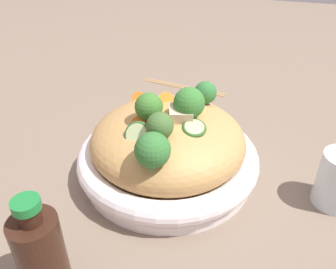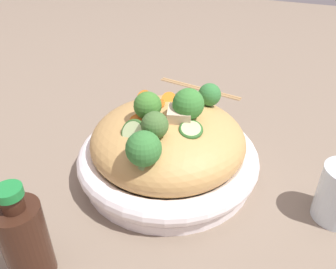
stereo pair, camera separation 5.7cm
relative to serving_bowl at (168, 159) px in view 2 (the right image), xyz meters
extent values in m
plane|color=#7D6B5A|center=(0.00, 0.00, -0.03)|extent=(3.00, 3.00, 0.00)
cylinder|color=white|center=(0.00, 0.00, -0.02)|extent=(0.29, 0.29, 0.02)
torus|color=white|center=(0.00, 0.00, 0.01)|extent=(0.31, 0.31, 0.04)
ellipsoid|color=tan|center=(0.00, 0.00, 0.04)|extent=(0.26, 0.26, 0.11)
torus|color=tan|center=(0.01, 0.00, 0.07)|extent=(0.08, 0.08, 0.02)
torus|color=tan|center=(-0.02, 0.01, 0.08)|extent=(0.07, 0.07, 0.01)
cone|color=#97AF73|center=(0.04, 0.07, 0.08)|extent=(0.02, 0.02, 0.02)
sphere|color=#357A3A|center=(0.04, 0.07, 0.10)|extent=(0.04, 0.04, 0.04)
cone|color=#8CAC69|center=(0.01, -0.06, 0.09)|extent=(0.02, 0.02, 0.02)
sphere|color=#456B34|center=(0.01, -0.06, 0.11)|extent=(0.05, 0.05, 0.04)
cone|color=#97B16D|center=(0.01, -0.11, 0.07)|extent=(0.03, 0.03, 0.02)
sphere|color=#367836|center=(0.01, -0.11, 0.09)|extent=(0.07, 0.07, 0.05)
cone|color=#95B876|center=(-0.02, -0.03, 0.09)|extent=(0.02, 0.02, 0.02)
sphere|color=#407C2F|center=(-0.02, -0.03, 0.11)|extent=(0.05, 0.05, 0.04)
cone|color=#8FB773|center=(0.03, 0.00, 0.09)|extent=(0.03, 0.03, 0.02)
sphere|color=#3A7F34|center=(0.03, 0.00, 0.12)|extent=(0.06, 0.06, 0.05)
cylinder|color=orange|center=(-0.02, 0.04, 0.09)|extent=(0.03, 0.03, 0.02)
cylinder|color=orange|center=(-0.08, 0.07, 0.07)|extent=(0.03, 0.03, 0.02)
cylinder|color=orange|center=(-0.03, 0.02, 0.09)|extent=(0.03, 0.03, 0.02)
cylinder|color=orange|center=(-0.03, -0.04, 0.09)|extent=(0.02, 0.02, 0.02)
cylinder|color=beige|center=(-0.03, -0.07, 0.09)|extent=(0.04, 0.03, 0.03)
torus|color=#36652A|center=(-0.03, -0.07, 0.09)|extent=(0.05, 0.04, 0.04)
cylinder|color=#C6DF96|center=(0.05, -0.03, 0.09)|extent=(0.04, 0.04, 0.02)
torus|color=#2E6127|center=(0.05, -0.03, 0.09)|extent=(0.05, 0.05, 0.02)
cube|color=beige|center=(0.00, -0.05, 0.09)|extent=(0.03, 0.03, 0.02)
cube|color=beige|center=(0.02, -0.01, 0.10)|extent=(0.05, 0.05, 0.03)
cylinder|color=#381E14|center=(-0.07, -0.25, 0.03)|extent=(0.06, 0.06, 0.11)
cylinder|color=#381E14|center=(-0.07, -0.25, 0.09)|extent=(0.03, 0.03, 0.02)
cylinder|color=#1E7F38|center=(-0.07, -0.25, 0.11)|extent=(0.03, 0.03, 0.01)
cylinder|color=tan|center=(-0.07, 0.35, -0.02)|extent=(0.23, 0.04, 0.01)
cylinder|color=tan|center=(-0.07, 0.34, -0.02)|extent=(0.23, 0.04, 0.01)
camera|label=1|loc=(0.14, -0.45, 0.36)|focal=36.75mm
camera|label=2|loc=(0.20, -0.43, 0.36)|focal=36.75mm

